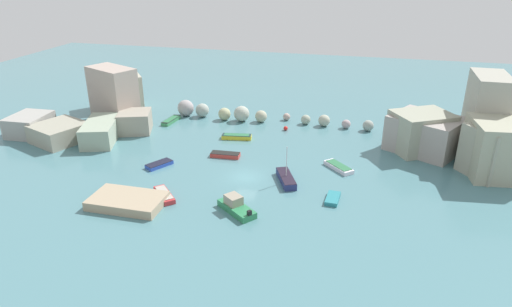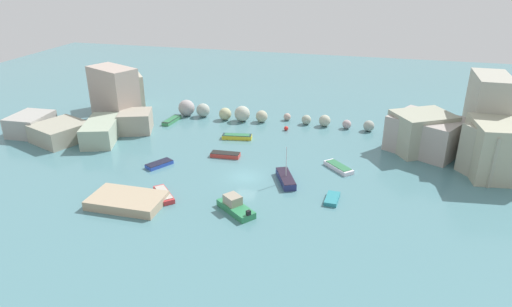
{
  "view_description": "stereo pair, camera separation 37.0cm",
  "coord_description": "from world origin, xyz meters",
  "px_view_note": "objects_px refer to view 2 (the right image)",
  "views": [
    {
      "loc": [
        13.8,
        -49.32,
        25.34
      ],
      "look_at": [
        0.0,
        5.23,
        1.0
      ],
      "focal_mm": 31.99,
      "sensor_mm": 36.0,
      "label": 1
    },
    {
      "loc": [
        14.16,
        -49.23,
        25.34
      ],
      "look_at": [
        0.0,
        5.23,
        1.0
      ],
      "focal_mm": 31.99,
      "sensor_mm": 36.0,
      "label": 2
    }
  ],
  "objects_px": {
    "channel_buoy": "(286,128)",
    "stone_dock": "(127,201)",
    "moored_boat_4": "(225,155)",
    "moored_boat_7": "(159,164)",
    "moored_boat_6": "(235,206)",
    "moored_boat_3": "(164,195)",
    "moored_boat_0": "(286,179)",
    "moored_boat_2": "(339,167)",
    "moored_boat_5": "(237,137)",
    "moored_boat_8": "(172,120)",
    "moored_boat_1": "(332,199)"
  },
  "relations": [
    {
      "from": "moored_boat_0",
      "to": "moored_boat_2",
      "type": "bearing_deg",
      "value": 108.11
    },
    {
      "from": "channel_buoy",
      "to": "stone_dock",
      "type": "bearing_deg",
      "value": -114.41
    },
    {
      "from": "moored_boat_6",
      "to": "moored_boat_8",
      "type": "relative_size",
      "value": 1.1
    },
    {
      "from": "moored_boat_0",
      "to": "moored_boat_7",
      "type": "bearing_deg",
      "value": -114.87
    },
    {
      "from": "moored_boat_6",
      "to": "moored_boat_8",
      "type": "height_order",
      "value": "moored_boat_6"
    },
    {
      "from": "moored_boat_2",
      "to": "moored_boat_7",
      "type": "xyz_separation_m",
      "value": [
        -22.95,
        -4.93,
        -0.02
      ]
    },
    {
      "from": "moored_boat_1",
      "to": "moored_boat_4",
      "type": "bearing_deg",
      "value": 64.35
    },
    {
      "from": "moored_boat_2",
      "to": "moored_boat_1",
      "type": "bearing_deg",
      "value": -43.49
    },
    {
      "from": "moored_boat_8",
      "to": "moored_boat_4",
      "type": "bearing_deg",
      "value": 54.43
    },
    {
      "from": "moored_boat_0",
      "to": "moored_boat_2",
      "type": "xyz_separation_m",
      "value": [
        5.93,
        5.29,
        -0.15
      ]
    },
    {
      "from": "moored_boat_2",
      "to": "moored_boat_4",
      "type": "height_order",
      "value": "moored_boat_4"
    },
    {
      "from": "moored_boat_1",
      "to": "moored_boat_5",
      "type": "xyz_separation_m",
      "value": [
        -15.91,
        15.58,
        0.12
      ]
    },
    {
      "from": "moored_boat_4",
      "to": "channel_buoy",
      "type": "bearing_deg",
      "value": 61.05
    },
    {
      "from": "moored_boat_0",
      "to": "moored_boat_8",
      "type": "relative_size",
      "value": 1.16
    },
    {
      "from": "moored_boat_0",
      "to": "moored_boat_7",
      "type": "height_order",
      "value": "moored_boat_0"
    },
    {
      "from": "stone_dock",
      "to": "moored_boat_7",
      "type": "distance_m",
      "value": 10.34
    },
    {
      "from": "stone_dock",
      "to": "moored_boat_1",
      "type": "bearing_deg",
      "value": 16.85
    },
    {
      "from": "stone_dock",
      "to": "moored_boat_4",
      "type": "height_order",
      "value": "stone_dock"
    },
    {
      "from": "moored_boat_8",
      "to": "channel_buoy",
      "type": "bearing_deg",
      "value": 98.01
    },
    {
      "from": "moored_boat_2",
      "to": "moored_boat_7",
      "type": "height_order",
      "value": "moored_boat_2"
    },
    {
      "from": "stone_dock",
      "to": "moored_boat_4",
      "type": "relative_size",
      "value": 1.99
    },
    {
      "from": "moored_boat_1",
      "to": "moored_boat_5",
      "type": "bearing_deg",
      "value": 49.21
    },
    {
      "from": "moored_boat_0",
      "to": "moored_boat_6",
      "type": "bearing_deg",
      "value": -49.08
    },
    {
      "from": "moored_boat_0",
      "to": "moored_boat_7",
      "type": "xyz_separation_m",
      "value": [
        -17.03,
        0.36,
        -0.18
      ]
    },
    {
      "from": "channel_buoy",
      "to": "moored_boat_6",
      "type": "bearing_deg",
      "value": -91.14
    },
    {
      "from": "moored_boat_2",
      "to": "moored_boat_3",
      "type": "height_order",
      "value": "moored_boat_3"
    },
    {
      "from": "moored_boat_4",
      "to": "moored_boat_5",
      "type": "height_order",
      "value": "moored_boat_5"
    },
    {
      "from": "moored_boat_3",
      "to": "moored_boat_7",
      "type": "xyz_separation_m",
      "value": [
        -4.22,
        7.62,
        -0.04
      ]
    },
    {
      "from": "stone_dock",
      "to": "moored_boat_6",
      "type": "xyz_separation_m",
      "value": [
        12.02,
        1.64,
        0.09
      ]
    },
    {
      "from": "moored_boat_2",
      "to": "moored_boat_8",
      "type": "relative_size",
      "value": 0.93
    },
    {
      "from": "channel_buoy",
      "to": "moored_boat_3",
      "type": "height_order",
      "value": "channel_buoy"
    },
    {
      "from": "stone_dock",
      "to": "moored_boat_7",
      "type": "xyz_separation_m",
      "value": [
        -1.07,
        10.29,
        -0.25
      ]
    },
    {
      "from": "moored_boat_5",
      "to": "moored_boat_6",
      "type": "height_order",
      "value": "moored_boat_6"
    },
    {
      "from": "moored_boat_2",
      "to": "moored_boat_3",
      "type": "bearing_deg",
      "value": -100.01
    },
    {
      "from": "moored_boat_6",
      "to": "moored_boat_1",
      "type": "bearing_deg",
      "value": -114.35
    },
    {
      "from": "channel_buoy",
      "to": "moored_boat_4",
      "type": "xyz_separation_m",
      "value": [
        -6.12,
        -12.29,
        -0.04
      ]
    },
    {
      "from": "moored_boat_4",
      "to": "moored_boat_6",
      "type": "xyz_separation_m",
      "value": [
        5.6,
        -13.69,
        0.31
      ]
    },
    {
      "from": "moored_boat_5",
      "to": "moored_boat_1",
      "type": "bearing_deg",
      "value": 126.88
    },
    {
      "from": "moored_boat_2",
      "to": "moored_boat_6",
      "type": "relative_size",
      "value": 0.85
    },
    {
      "from": "channel_buoy",
      "to": "moored_boat_5",
      "type": "xyz_separation_m",
      "value": [
        -6.51,
        -5.4,
        0.01
      ]
    },
    {
      "from": "moored_boat_4",
      "to": "moored_boat_7",
      "type": "height_order",
      "value": "moored_boat_4"
    },
    {
      "from": "moored_boat_0",
      "to": "moored_boat_2",
      "type": "relative_size",
      "value": 1.24
    },
    {
      "from": "moored_boat_4",
      "to": "moored_boat_6",
      "type": "height_order",
      "value": "moored_boat_6"
    },
    {
      "from": "moored_boat_7",
      "to": "moored_boat_0",
      "type": "bearing_deg",
      "value": -60.58
    },
    {
      "from": "moored_boat_2",
      "to": "stone_dock",
      "type": "bearing_deg",
      "value": -99.02
    },
    {
      "from": "stone_dock",
      "to": "moored_boat_1",
      "type": "relative_size",
      "value": 2.6
    },
    {
      "from": "stone_dock",
      "to": "moored_boat_7",
      "type": "bearing_deg",
      "value": 95.93
    },
    {
      "from": "moored_boat_8",
      "to": "moored_boat_3",
      "type": "bearing_deg",
      "value": 27.76
    },
    {
      "from": "channel_buoy",
      "to": "moored_boat_5",
      "type": "distance_m",
      "value": 8.46
    },
    {
      "from": "moored_boat_6",
      "to": "moored_boat_8",
      "type": "distance_m",
      "value": 31.35
    }
  ]
}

